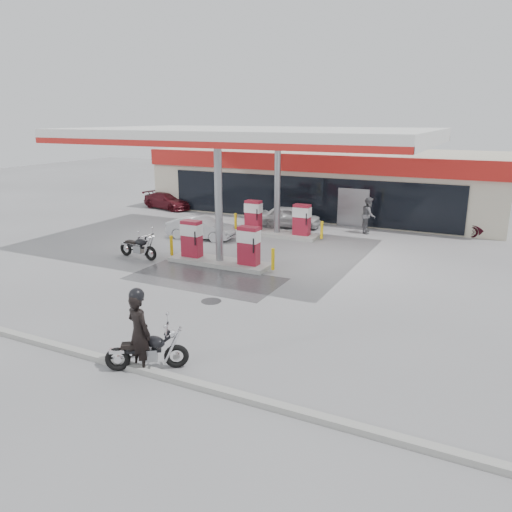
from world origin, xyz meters
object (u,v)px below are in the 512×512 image
at_px(attendant, 369,215).
at_px(hatchback_silver, 201,228).
at_px(parked_motorcycle, 138,248).
at_px(parked_car_left, 168,201).
at_px(biker_main, 139,332).
at_px(parked_car_right, 455,222).
at_px(pump_island_near, 220,248).
at_px(pump_island_far, 277,222).
at_px(main_motorcycle, 148,352).
at_px(sedan_white, 290,217).

height_order(attendant, hatchback_silver, attendant).
bearing_deg(parked_motorcycle, parked_car_left, 125.43).
height_order(biker_main, hatchback_silver, biker_main).
xyz_separation_m(hatchback_silver, parked_car_right, (11.65, 7.48, -0.04)).
bearing_deg(hatchback_silver, parked_car_right, -63.89).
relative_size(hatchback_silver, parked_car_left, 0.92).
height_order(pump_island_near, parked_car_right, pump_island_near).
relative_size(pump_island_far, main_motorcycle, 2.83).
bearing_deg(parked_car_left, hatchback_silver, -120.44).
bearing_deg(pump_island_far, main_motorcycle, -78.17).
bearing_deg(parked_car_right, biker_main, 174.99).
bearing_deg(parked_motorcycle, parked_car_right, 49.68).
xyz_separation_m(main_motorcycle, biker_main, (-0.16, -0.11, 0.54)).
bearing_deg(sedan_white, pump_island_near, 172.78).
relative_size(parked_motorcycle, attendant, 1.10).
height_order(sedan_white, attendant, attendant).
height_order(main_motorcycle, sedan_white, sedan_white).
xyz_separation_m(pump_island_near, attendant, (4.18, 8.80, 0.27)).
xyz_separation_m(sedan_white, attendant, (4.38, 0.60, 0.37)).
xyz_separation_m(main_motorcycle, parked_car_right, (5.31, 19.85, 0.07)).
bearing_deg(biker_main, parked_car_right, -90.80).
bearing_deg(parked_motorcycle, pump_island_near, 17.39).
xyz_separation_m(biker_main, attendant, (1.25, 17.68, -0.03)).
bearing_deg(attendant, hatchback_silver, 114.72).
distance_m(sedan_white, parked_car_right, 9.06).
relative_size(sedan_white, parked_car_right, 0.90).
height_order(main_motorcycle, biker_main, biker_main).
relative_size(pump_island_near, pump_island_far, 1.00).
distance_m(pump_island_near, sedan_white, 8.20).
bearing_deg(attendant, parked_car_right, -71.82).
height_order(pump_island_near, hatchback_silver, pump_island_near).
distance_m(pump_island_far, parked_car_left, 10.77).
height_order(attendant, parked_car_left, attendant).
height_order(pump_island_far, main_motorcycle, pump_island_far).
height_order(parked_motorcycle, sedan_white, sedan_white).
distance_m(hatchback_silver, parked_car_right, 13.85).
relative_size(pump_island_far, parked_car_right, 1.31).
bearing_deg(parked_car_right, pump_island_far, 131.49).
distance_m(pump_island_far, hatchback_silver, 4.04).
distance_m(pump_island_far, sedan_white, 2.21).
height_order(parked_motorcycle, attendant, attendant).
bearing_deg(parked_car_right, parked_motorcycle, 144.76).
xyz_separation_m(parked_motorcycle, parked_car_right, (12.11, 11.88, 0.05)).
relative_size(biker_main, parked_car_left, 0.53).
bearing_deg(biker_main, hatchback_silver, -49.14).
distance_m(main_motorcycle, attendant, 17.61).
xyz_separation_m(pump_island_near, main_motorcycle, (3.09, -8.77, -0.24)).
bearing_deg(main_motorcycle, parked_car_right, 42.09).
bearing_deg(parked_car_left, parked_motorcycle, -136.76).
bearing_deg(pump_island_far, pump_island_near, -90.00).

